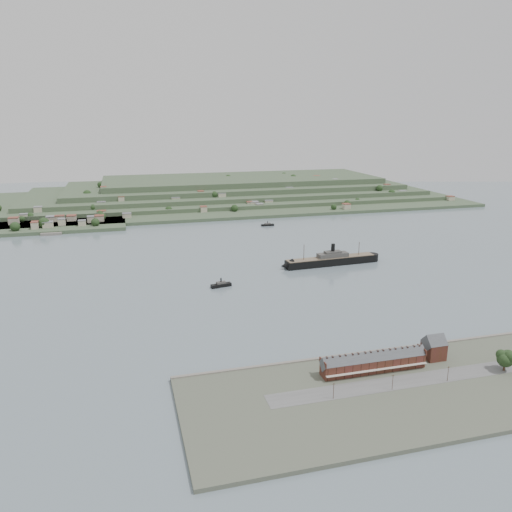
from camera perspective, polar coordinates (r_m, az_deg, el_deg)
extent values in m
plane|color=slate|center=(413.23, 3.48, -2.16)|extent=(1400.00, 1400.00, 0.00)
cube|color=#4C5142|center=(256.56, 17.37, -14.38)|extent=(220.00, 80.00, 2.00)
cube|color=slate|center=(285.75, 13.18, -10.74)|extent=(220.00, 2.00, 2.60)
cube|color=#595959|center=(260.40, 16.67, -13.58)|extent=(140.00, 12.00, 0.10)
cube|color=#4A271A|center=(264.68, 13.24, -11.96)|extent=(55.00, 8.00, 7.00)
cube|color=#3E4247|center=(263.10, 13.29, -11.28)|extent=(55.60, 8.15, 8.15)
cube|color=beige|center=(261.22, 13.74, -12.51)|extent=(55.00, 1.60, 0.25)
cube|color=#4A271A|center=(251.63, 7.65, -12.03)|extent=(0.50, 8.40, 3.00)
cube|color=#4A271A|center=(275.98, 18.42, -10.14)|extent=(0.50, 8.40, 3.00)
cube|color=black|center=(253.00, 8.84, -11.57)|extent=(0.90, 1.40, 3.20)
cube|color=black|center=(255.11, 9.99, -11.38)|extent=(0.90, 1.40, 3.20)
cube|color=black|center=(260.82, 12.78, -10.91)|extent=(0.90, 1.40, 3.20)
cube|color=black|center=(263.27, 13.86, -10.72)|extent=(0.90, 1.40, 3.20)
cube|color=black|center=(269.79, 16.46, -10.25)|extent=(0.90, 1.40, 3.20)
cube|color=black|center=(272.55, 17.47, -10.06)|extent=(0.90, 1.40, 3.20)
cube|color=#4A271A|center=(285.71, 19.63, -10.12)|extent=(10.00, 10.00, 9.00)
cube|color=#3E4247|center=(283.85, 19.71, -9.30)|extent=(10.40, 10.18, 10.18)
cube|color=#3F5538|center=(753.66, -5.28, 6.11)|extent=(760.00, 260.00, 4.00)
cube|color=#3F5538|center=(780.79, -4.15, 6.81)|extent=(680.00, 220.00, 5.00)
cube|color=#3F5538|center=(797.44, -3.31, 7.41)|extent=(600.00, 200.00, 6.00)
cube|color=#3F5538|center=(814.21, -2.49, 8.05)|extent=(520.00, 180.00, 7.00)
cube|color=#3F5538|center=(831.12, -1.71, 8.74)|extent=(440.00, 160.00, 8.00)
cube|color=#3F5538|center=(638.96, -21.45, 3.36)|extent=(150.00, 90.00, 4.00)
cube|color=slate|center=(598.88, -22.31, 2.44)|extent=(22.00, 14.00, 2.80)
cube|color=black|center=(444.14, 8.52, -0.60)|extent=(83.74, 15.95, 6.47)
cone|color=black|center=(427.39, 3.53, -1.10)|extent=(11.73, 11.73, 11.10)
cylinder|color=black|center=(464.02, 13.11, -0.13)|extent=(11.10, 11.10, 6.47)
cube|color=brown|center=(443.18, 8.53, -0.16)|extent=(81.84, 14.92, 0.55)
cube|color=#42403D|center=(443.45, 8.76, 0.11)|extent=(28.18, 9.93, 3.70)
cube|color=#42403D|center=(442.80, 8.77, 0.42)|extent=(15.15, 7.33, 2.31)
cylinder|color=black|center=(441.90, 8.79, 0.86)|extent=(3.33, 3.33, 8.32)
cylinder|color=#402A1D|center=(430.67, 5.49, 0.33)|extent=(0.46, 0.46, 14.80)
cylinder|color=#402A1D|center=(454.78, 11.68, 0.78)|extent=(0.46, 0.46, 12.95)
cube|color=black|center=(384.36, -4.01, -3.36)|extent=(16.55, 7.29, 2.56)
cube|color=#42403D|center=(383.74, -4.02, -3.09)|extent=(7.74, 4.75, 1.92)
cylinder|color=black|center=(383.06, -4.02, -2.79)|extent=(1.07, 1.07, 3.74)
cube|color=black|center=(597.65, 1.33, 3.57)|extent=(15.41, 4.53, 2.04)
cube|color=#42403D|center=(597.33, 1.33, 3.71)|extent=(6.96, 3.53, 1.53)
cylinder|color=black|center=(596.98, 1.33, 3.87)|extent=(0.85, 0.85, 2.98)
cylinder|color=#402A1D|center=(287.50, 26.51, -11.23)|extent=(1.11, 1.11, 4.63)
sphere|color=black|center=(285.76, 26.61, -10.48)|extent=(8.33, 8.33, 8.33)
sphere|color=black|center=(287.46, 26.86, -10.16)|extent=(6.48, 6.48, 6.48)
sphere|color=black|center=(283.49, 26.52, -10.58)|extent=(5.92, 5.92, 5.92)
sphere|color=black|center=(283.78, 27.01, -10.20)|extent=(5.55, 5.55, 5.55)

